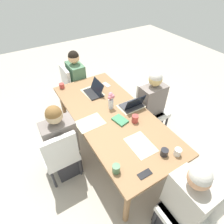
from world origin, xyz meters
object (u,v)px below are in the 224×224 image
Objects in this scene: chair_head_right_left_far at (192,208)px; laptop_far_right_near at (133,105)px; flower_vase at (111,99)px; person_head_right_left_far at (183,206)px; phone_black at (145,174)px; chair_far_right_near at (150,106)px; person_far_right_near at (150,108)px; coffee_mug_far_left at (116,169)px; person_head_left_left_mid at (77,84)px; coffee_mug_near_right at (135,119)px; laptop_head_left_left_mid at (95,91)px; person_near_left_near at (62,146)px; book_red_cover at (120,120)px; coffee_mug_centre_right at (164,152)px; coffee_mug_near_left at (62,86)px; chair_head_left_left_mid at (73,85)px; phone_silver at (106,85)px; dining_table at (112,119)px; chair_near_left_near at (60,153)px.

chair_head_right_left_far is 2.81× the size of laptop_far_right_near.
flower_vase is at bearing -178.50° from chair_head_right_left_far.
phone_black is (-0.39, -0.22, 0.23)m from person_head_right_left_far.
chair_far_right_near is 0.10m from person_far_right_near.
chair_head_right_left_far is 9.15× the size of coffee_mug_far_left.
person_head_left_left_mid is 11.41× the size of coffee_mug_near_right.
laptop_head_left_left_mid is at bearing 1.01° from person_head_left_left_mid.
person_near_left_near reaches higher than book_red_cover.
laptop_head_left_left_mid is 1.46m from coffee_mug_centre_right.
chair_far_right_near reaches higher than coffee_mug_near_left.
person_near_left_near reaches higher than coffee_mug_centre_right.
flower_vase is 0.97m from coffee_mug_near_left.
chair_far_right_near reaches higher than coffee_mug_centre_right.
chair_far_right_near is 1.22m from coffee_mug_centre_right.
person_head_right_left_far is at bearing -1.33° from flower_vase.
chair_head_left_left_mid is 0.75× the size of person_head_left_left_mid.
coffee_mug_near_right is 1.06× the size of coffee_mug_far_left.
person_head_left_left_mid reaches higher than chair_head_left_left_mid.
phone_silver is at bearing -139.97° from chair_far_right_near.
chair_head_left_left_mid is 0.75× the size of person_far_right_near.
laptop_head_left_left_mid is 0.87m from coffee_mug_near_right.
coffee_mug_near_left is (-2.40, -0.47, 0.30)m from chair_head_right_left_far.
phone_silver is (-0.70, 0.31, 0.08)m from dining_table.
person_far_right_near is at bearing 146.16° from coffee_mug_centre_right.
chair_head_right_left_far reaches higher than coffee_mug_centre_right.
coffee_mug_near_left is (-2.34, -0.40, 0.27)m from person_head_right_left_far.
coffee_mug_far_left is at bearing -54.50° from chair_far_right_near.
chair_far_right_near is 0.97m from laptop_head_left_left_mid.
dining_table is 0.89m from coffee_mug_far_left.
chair_head_left_left_mid is at bearing -148.94° from person_far_right_near.
chair_head_left_left_mid is (-1.43, 0.75, 0.00)m from chair_near_left_near.
coffee_mug_near_left is (-1.00, -0.37, 0.11)m from dining_table.
laptop_far_right_near reaches higher than chair_head_right_left_far.
chair_near_left_near is 10.89× the size of coffee_mug_near_left.
dining_table is at bearing 87.98° from person_near_left_near.
flower_vase reaches higher than chair_far_right_near.
person_near_left_near is at bearing -54.54° from laptop_head_left_left_mid.
person_head_right_left_far is 0.50m from phone_black.
chair_head_right_left_far is 0.75× the size of person_far_right_near.
chair_far_right_near is 6.00× the size of phone_black.
coffee_mug_near_left is at bearing -144.97° from laptop_far_right_near.
person_near_left_near is 1.28m from phone_silver.
person_near_left_near is 1.33× the size of chair_far_right_near.
person_near_left_near reaches higher than chair_far_right_near.
chair_near_left_near is 1.09m from laptop_head_left_left_mid.
laptop_far_right_near is 1.08m from phone_black.
laptop_far_right_near is (0.12, -0.47, 0.30)m from chair_far_right_near.
dining_table is 14.44× the size of phone_silver.
coffee_mug_far_left is 0.66× the size of phone_black.
flower_vase is at bearing 161.57° from book_red_cover.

